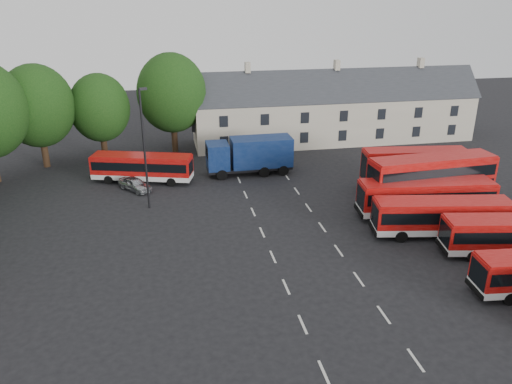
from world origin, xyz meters
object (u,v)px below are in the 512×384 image
bus_dd_south (431,178)px  silver_car (135,184)px  lamppost (144,147)px  box_truck (251,154)px

bus_dd_south → silver_car: bus_dd_south is taller
silver_car → bus_dd_south: bearing=-58.6°
silver_car → lamppost: (1.40, -4.48, 5.01)m
bus_dd_south → box_truck: 18.00m
box_truck → silver_car: box_truck is taller
lamppost → bus_dd_south: bearing=-9.8°
bus_dd_south → lamppost: size_ratio=1.08×
bus_dd_south → lamppost: 24.97m
bus_dd_south → box_truck: bus_dd_south is taller
box_truck → lamppost: lamppost is taller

